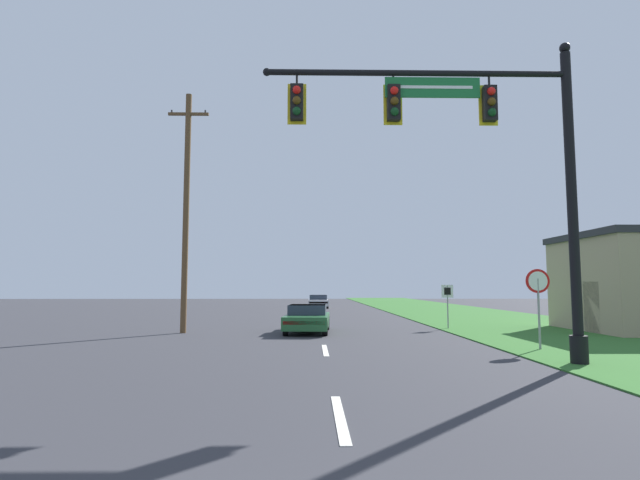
{
  "coord_description": "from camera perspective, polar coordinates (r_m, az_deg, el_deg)",
  "views": [
    {
      "loc": [
        -0.44,
        -1.81,
        1.99
      ],
      "look_at": [
        0.0,
        23.11,
        4.32
      ],
      "focal_mm": 28.0,
      "sensor_mm": 36.0,
      "label": 1
    }
  ],
  "objects": [
    {
      "name": "far_car",
      "position": [
        47.04,
        -0.21,
        -7.03
      ],
      "size": [
        1.82,
        4.65,
        1.19
      ],
      "color": "black",
      "rests_on": "ground"
    },
    {
      "name": "stop_sign",
      "position": [
        17.29,
        23.65,
        -5.31
      ],
      "size": [
        0.76,
        0.07,
        2.5
      ],
      "color": "gray",
      "rests_on": "grass_verge_right"
    },
    {
      "name": "route_sign_post",
      "position": [
        24.45,
        14.36,
        -6.26
      ],
      "size": [
        0.55,
        0.06,
        2.03
      ],
      "color": "gray",
      "rests_on": "grass_verge_right"
    },
    {
      "name": "signal_mast",
      "position": [
        14.03,
        18.82,
        8.71
      ],
      "size": [
        8.36,
        0.47,
        8.51
      ],
      "color": "black",
      "rests_on": "grass_verge_right"
    },
    {
      "name": "car_ahead",
      "position": [
        22.0,
        -1.44,
        -8.95
      ],
      "size": [
        2.06,
        4.31,
        1.19
      ],
      "color": "black",
      "rests_on": "ground"
    },
    {
      "name": "utility_pole_near",
      "position": [
        22.74,
        -15.05,
        3.61
      ],
      "size": [
        1.8,
        0.26,
        10.59
      ],
      "color": "brown",
      "rests_on": "ground"
    },
    {
      "name": "road_center_line",
      "position": [
        23.9,
        0.05,
        -10.1
      ],
      "size": [
        0.16,
        34.8,
        0.01
      ],
      "color": "silver",
      "rests_on": "ground"
    },
    {
      "name": "grass_verge_right",
      "position": [
        33.7,
        18.14,
        -8.43
      ],
      "size": [
        10.0,
        110.0,
        0.04
      ],
      "color": "#2D6626",
      "rests_on": "ground"
    }
  ]
}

